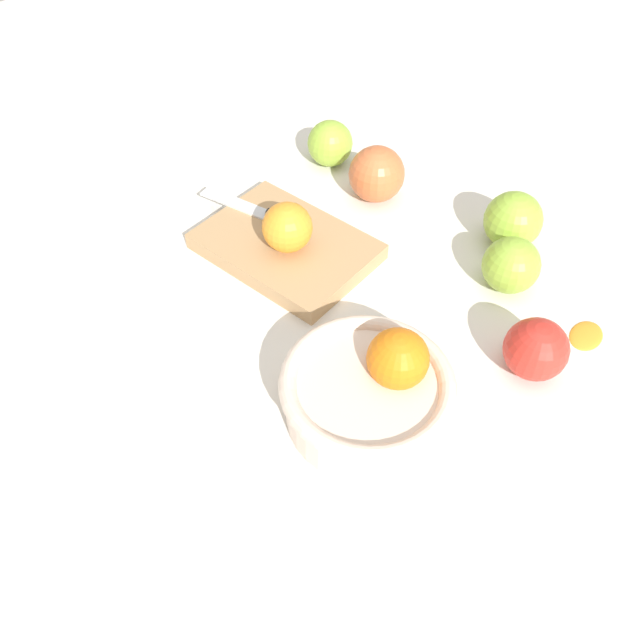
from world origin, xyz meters
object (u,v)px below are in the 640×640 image
Objects in this scene: knife at (261,212)px; apple_front_right_2 at (330,143)px; orange_on_board at (287,227)px; apple_mid_left at (536,349)px; apple_front_left_2 at (513,220)px; apple_front_left at (511,265)px; cutting_board at (286,246)px; bowl at (370,391)px; apple_front_right at (377,174)px.

knife is 2.22× the size of apple_front_right_2.
orange_on_board is 0.23m from apple_front_right_2.
apple_mid_left is 0.22m from apple_front_left_2.
knife is 2.17× the size of apple_mid_left.
apple_front_left_2 is at bearing -55.51° from apple_front_left.
cutting_board is at bearing 121.17° from apple_front_right_2.
bowl is at bearing 64.46° from apple_mid_left.
orange_on_board is at bearing 37.27° from apple_front_left.
cutting_board is 0.07m from knife.
apple_front_right_2 is at bearing -74.17° from knife.
apple_front_left_2 is at bearing -47.69° from apple_mid_left.
apple_front_right_2 reaches higher than cutting_board.
apple_front_left is (-0.30, -0.15, 0.01)m from knife.
apple_front_right is 0.11m from apple_front_right_2.
cutting_board is 0.29m from apple_front_left.
apple_mid_left is at bearing -167.57° from cutting_board.
apple_mid_left is 0.92× the size of apple_front_left_2.
orange_on_board is 0.08m from knife.
cutting_board is at bearing 51.34° from apple_front_left_2.
bowl reaches higher than apple_front_left.
apple_mid_left is (-0.40, -0.06, 0.01)m from knife.
apple_front_right is (0.00, -0.17, 0.03)m from cutting_board.
orange_on_board reaches higher than apple_mid_left.
apple_front_right is at bearing -84.80° from orange_on_board.
apple_front_right reaches higher than cutting_board.
orange_on_board reaches higher than apple_front_right.
apple_front_left reaches higher than knife.
knife is at bearing 70.41° from apple_front_right.
knife is at bearing 27.23° from apple_front_left.
apple_front_left is at bearing -142.73° from orange_on_board.
apple_front_right is 1.05× the size of apple_front_left_2.
apple_mid_left is at bearing 165.87° from apple_front_right_2.
orange_on_board is 0.84× the size of apple_front_left_2.
orange_on_board is 0.81× the size of apple_front_right.
apple_mid_left is 0.13m from apple_front_left.
knife is at bearing -19.49° from bowl.
apple_front_right_2 is at bearing -38.29° from bowl.
cutting_board is at bearing 34.77° from apple_front_left.
knife is at bearing -9.23° from cutting_board.
cutting_board is 0.22m from apple_front_right_2.
apple_mid_left is at bearing -166.04° from orange_on_board.
orange_on_board reaches higher than apple_front_left_2.
bowl reaches higher than apple_front_right_2.
bowl is 2.35× the size of apple_front_left_2.
apple_front_left is 0.35m from apple_front_right_2.
orange_on_board is at bearing 95.20° from apple_front_right.
apple_mid_left is (-0.33, -0.07, 0.02)m from cutting_board.
knife is 0.40m from apple_mid_left.
apple_mid_left is at bearing 132.31° from apple_front_left_2.
apple_front_left_2 is (0.05, -0.07, 0.00)m from apple_front_left.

